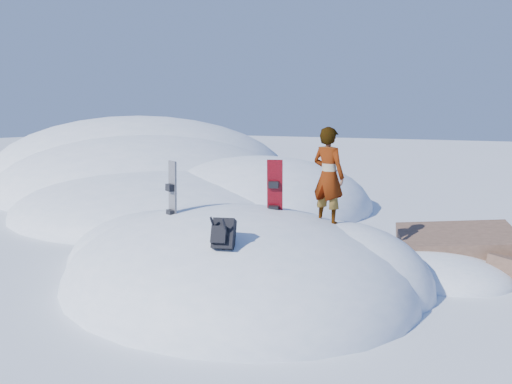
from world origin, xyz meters
The scene contains 9 objects.
ground centered at (0.00, 0.00, 0.00)m, with size 120.00×120.00×0.00m, color white.
snow_mound centered at (-0.17, 0.24, 0.00)m, with size 8.00×6.00×3.00m.
snow_ridge centered at (-10.43, 9.85, 0.00)m, with size 21.50×18.50×6.40m.
rock_outcrop centered at (3.72, 3.01, 0.01)m, with size 4.68×4.41×1.68m.
snowboard_red centered at (0.57, 0.54, 1.63)m, with size 0.35×0.30×1.60m.
snowboard_dark centered at (-1.06, -0.54, 1.59)m, with size 0.30×0.27×1.65m.
backpack centered at (0.75, -1.60, 1.43)m, with size 0.45×0.53×0.56m.
gear_pile centered at (-2.83, -0.86, 0.10)m, with size 0.78×0.67×0.20m.
person centered at (1.56, 0.80, 2.12)m, with size 0.67×0.44×1.84m, color slate.
Camera 1 is at (4.78, -7.95, 3.26)m, focal length 35.00 mm.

